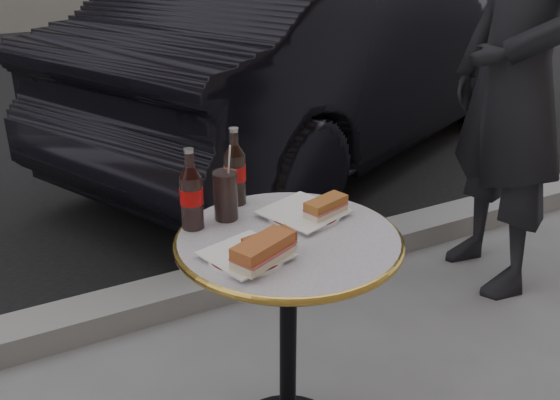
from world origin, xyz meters
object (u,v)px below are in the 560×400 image
bistro_table (288,347)px  plate_right (303,214)px  pedestrian (516,79)px  plate_left (246,256)px  cola_bottle_right (235,166)px  cola_bottle_left (191,189)px  parked_car (335,54)px  cola_glass (226,195)px

bistro_table → plate_right: 0.40m
plate_right → pedestrian: bearing=16.9°
plate_left → cola_bottle_right: bearing=69.9°
cola_bottle_left → parked_car: 2.87m
bistro_table → plate_right: bearing=42.8°
cola_bottle_left → parked_car: (1.86, 2.17, -0.17)m
cola_glass → parked_car: bearing=50.9°
bistro_table → plate_right: plate_right is taller
plate_right → parked_car: 2.74m
plate_right → pedestrian: (1.22, 0.37, 0.18)m
parked_car → pedestrian: size_ratio=2.25×
plate_right → cola_glass: 0.23m
plate_left → cola_bottle_right: (0.12, 0.32, 0.11)m
cola_bottle_left → cola_glass: size_ratio=1.61×
cola_glass → pedestrian: bearing=11.1°
cola_bottle_right → pedestrian: pedestrian is taller
cola_glass → cola_bottle_right: bearing=51.5°
plate_right → cola_bottle_left: 0.34m
bistro_table → plate_right: size_ratio=3.39×
parked_car → pedestrian: bearing=144.8°
bistro_table → parked_car: 2.89m
plate_left → plate_right: bearing=30.4°
plate_left → parked_car: size_ratio=0.05×
cola_bottle_left → parked_car: bearing=49.4°
plate_left → cola_bottle_right: cola_bottle_right is taller
parked_car → pedestrian: 1.93m
cola_bottle_left → pedestrian: (1.52, 0.29, 0.07)m
cola_bottle_right → parked_car: (1.69, 2.08, -0.17)m
parked_car → bistro_table: bearing=119.8°
plate_left → cola_bottle_left: 0.26m
cola_glass → bistro_table: bearing=-60.4°
cola_glass → parked_car: (1.76, 2.16, -0.12)m
cola_bottle_left → cola_glass: (0.10, 0.01, -0.04)m
pedestrian → bistro_table: bearing=-60.7°
bistro_table → plate_left: (-0.15, -0.06, 0.37)m
bistro_table → cola_bottle_left: bearing=140.2°
cola_bottle_right → pedestrian: bearing=8.1°
cola_bottle_right → cola_glass: (-0.07, -0.09, -0.05)m
plate_right → pedestrian: pedestrian is taller
plate_right → cola_bottle_right: bearing=127.4°
bistro_table → cola_bottle_right: size_ratio=3.10×
cola_bottle_left → pedestrian: pedestrian is taller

